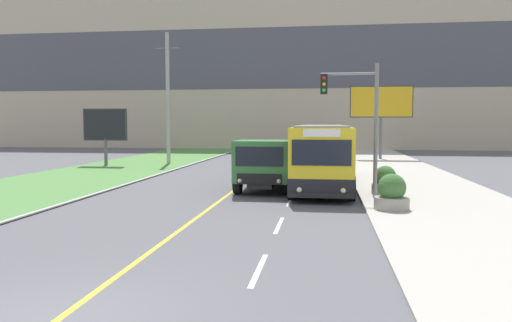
{
  "coord_description": "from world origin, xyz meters",
  "views": [
    {
      "loc": [
        4.1,
        -6.91,
        3.06
      ],
      "look_at": [
        1.1,
        14.6,
        1.4
      ],
      "focal_mm": 35.0,
      "sensor_mm": 36.0,
      "label": 1
    }
  ],
  "objects_px": {
    "billboard_small": "(105,126)",
    "planter_round_second": "(385,182)",
    "dump_truck": "(265,165)",
    "planter_round_near": "(392,194)",
    "utility_pole_far": "(168,98)",
    "city_bus": "(322,155)",
    "billboard_large": "(381,104)",
    "traffic_light_mast": "(359,113)"
  },
  "relations": [
    {
      "from": "planter_round_second",
      "to": "planter_round_near",
      "type": "bearing_deg",
      "value": -93.31
    },
    {
      "from": "dump_truck",
      "to": "planter_round_near",
      "type": "height_order",
      "value": "dump_truck"
    },
    {
      "from": "dump_truck",
      "to": "billboard_small",
      "type": "distance_m",
      "value": 17.21
    },
    {
      "from": "city_bus",
      "to": "utility_pole_far",
      "type": "height_order",
      "value": "utility_pole_far"
    },
    {
      "from": "dump_truck",
      "to": "planter_round_second",
      "type": "relative_size",
      "value": 5.57
    },
    {
      "from": "utility_pole_far",
      "to": "city_bus",
      "type": "bearing_deg",
      "value": -44.85
    },
    {
      "from": "city_bus",
      "to": "planter_round_near",
      "type": "relative_size",
      "value": 9.81
    },
    {
      "from": "billboard_small",
      "to": "planter_round_near",
      "type": "height_order",
      "value": "billboard_small"
    },
    {
      "from": "city_bus",
      "to": "planter_round_second",
      "type": "bearing_deg",
      "value": -49.94
    },
    {
      "from": "dump_truck",
      "to": "billboard_large",
      "type": "height_order",
      "value": "billboard_large"
    },
    {
      "from": "billboard_small",
      "to": "planter_round_near",
      "type": "relative_size",
      "value": 3.27
    },
    {
      "from": "city_bus",
      "to": "dump_truck",
      "type": "xyz_separation_m",
      "value": [
        -2.53,
        -2.3,
        -0.33
      ]
    },
    {
      "from": "utility_pole_far",
      "to": "planter_round_second",
      "type": "bearing_deg",
      "value": -45.88
    },
    {
      "from": "billboard_large",
      "to": "billboard_small",
      "type": "relative_size",
      "value": 1.5
    },
    {
      "from": "city_bus",
      "to": "planter_round_near",
      "type": "distance_m",
      "value": 7.45
    },
    {
      "from": "billboard_large",
      "to": "billboard_small",
      "type": "height_order",
      "value": "billboard_large"
    },
    {
      "from": "dump_truck",
      "to": "planter_round_second",
      "type": "bearing_deg",
      "value": -9.31
    },
    {
      "from": "city_bus",
      "to": "dump_truck",
      "type": "bearing_deg",
      "value": -137.7
    },
    {
      "from": "city_bus",
      "to": "utility_pole_far",
      "type": "bearing_deg",
      "value": 135.15
    },
    {
      "from": "traffic_light_mast",
      "to": "dump_truck",
      "type": "bearing_deg",
      "value": 153.49
    },
    {
      "from": "city_bus",
      "to": "billboard_large",
      "type": "height_order",
      "value": "billboard_large"
    },
    {
      "from": "utility_pole_far",
      "to": "planter_round_second",
      "type": "relative_size",
      "value": 8.15
    },
    {
      "from": "utility_pole_far",
      "to": "traffic_light_mast",
      "type": "bearing_deg",
      "value": -50.56
    },
    {
      "from": "dump_truck",
      "to": "planter_round_second",
      "type": "xyz_separation_m",
      "value": [
        5.18,
        -0.85,
        -0.58
      ]
    },
    {
      "from": "traffic_light_mast",
      "to": "billboard_small",
      "type": "relative_size",
      "value": 1.33
    },
    {
      "from": "billboard_large",
      "to": "planter_round_near",
      "type": "xyz_separation_m",
      "value": [
        -2.25,
        -24.96,
        -3.99
      ]
    },
    {
      "from": "planter_round_second",
      "to": "traffic_light_mast",
      "type": "bearing_deg",
      "value": -137.05
    },
    {
      "from": "city_bus",
      "to": "traffic_light_mast",
      "type": "xyz_separation_m",
      "value": [
        1.44,
        -4.28,
        1.96
      ]
    },
    {
      "from": "billboard_small",
      "to": "planter_round_second",
      "type": "distance_m",
      "value": 21.87
    },
    {
      "from": "traffic_light_mast",
      "to": "planter_round_second",
      "type": "relative_size",
      "value": 4.54
    },
    {
      "from": "traffic_light_mast",
      "to": "billboard_small",
      "type": "xyz_separation_m",
      "value": [
        -16.79,
        13.34,
        -0.64
      ]
    },
    {
      "from": "city_bus",
      "to": "planter_round_near",
      "type": "height_order",
      "value": "city_bus"
    },
    {
      "from": "city_bus",
      "to": "dump_truck",
      "type": "height_order",
      "value": "city_bus"
    },
    {
      "from": "utility_pole_far",
      "to": "billboard_large",
      "type": "xyz_separation_m",
      "value": [
        16.16,
        6.55,
        -0.29
      ]
    },
    {
      "from": "dump_truck",
      "to": "billboard_large",
      "type": "xyz_separation_m",
      "value": [
        7.21,
        20.27,
        3.44
      ]
    },
    {
      "from": "utility_pole_far",
      "to": "planter_round_near",
      "type": "xyz_separation_m",
      "value": [
        13.91,
        -18.41,
        -4.29
      ]
    },
    {
      "from": "dump_truck",
      "to": "utility_pole_far",
      "type": "height_order",
      "value": "utility_pole_far"
    },
    {
      "from": "traffic_light_mast",
      "to": "planter_round_second",
      "type": "height_order",
      "value": "traffic_light_mast"
    },
    {
      "from": "planter_round_second",
      "to": "billboard_large",
      "type": "bearing_deg",
      "value": 84.51
    },
    {
      "from": "dump_truck",
      "to": "planter_round_near",
      "type": "distance_m",
      "value": 6.85
    },
    {
      "from": "city_bus",
      "to": "planter_round_second",
      "type": "relative_size",
      "value": 10.24
    },
    {
      "from": "dump_truck",
      "to": "utility_pole_far",
      "type": "distance_m",
      "value": 16.81
    }
  ]
}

